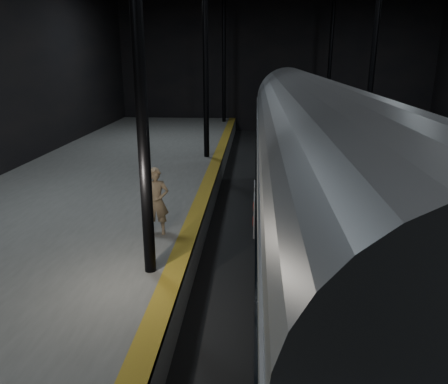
# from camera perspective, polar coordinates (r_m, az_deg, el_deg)

# --- Properties ---
(ground) EXTENTS (44.00, 44.00, 0.00)m
(ground) POSITION_cam_1_polar(r_m,az_deg,el_deg) (14.27, 9.63, -6.70)
(ground) COLOR black
(ground) RESTS_ON ground
(platform_left) EXTENTS (9.00, 43.80, 1.00)m
(platform_left) POSITION_cam_1_polar(r_m,az_deg,el_deg) (15.25, -19.63, -3.87)
(platform_left) COLOR #565653
(platform_left) RESTS_ON ground
(tactile_strip) EXTENTS (0.50, 43.80, 0.01)m
(tactile_strip) POSITION_cam_1_polar(r_m,az_deg,el_deg) (13.94, -3.59, -2.62)
(tactile_strip) COLOR olive
(tactile_strip) RESTS_ON platform_left
(track) EXTENTS (2.40, 43.00, 0.24)m
(track) POSITION_cam_1_polar(r_m,az_deg,el_deg) (14.24, 9.64, -6.45)
(track) COLOR #3F3328
(track) RESTS_ON ground
(train) EXTENTS (2.88, 19.22, 5.14)m
(train) POSITION_cam_1_polar(r_m,az_deg,el_deg) (11.89, 10.98, 2.96)
(train) COLOR #AAADB3
(train) RESTS_ON ground
(woman) EXTENTS (0.73, 0.51, 1.89)m
(woman) POSITION_cam_1_polar(r_m,az_deg,el_deg) (12.10, -8.82, -1.22)
(woman) COLOR #8D7456
(woman) RESTS_ON platform_left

